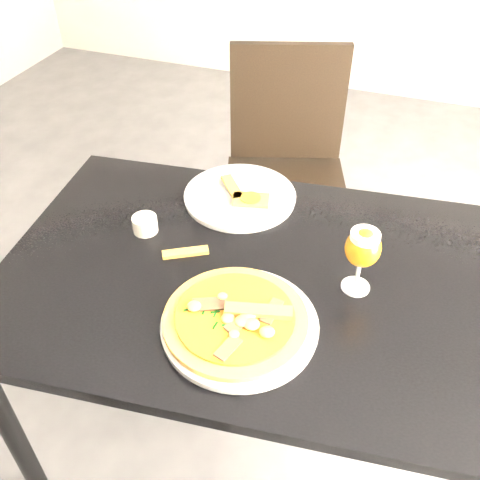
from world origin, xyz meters
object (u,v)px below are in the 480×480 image
at_px(dining_table, 251,297).
at_px(pizza, 236,318).
at_px(chair_far, 286,171).
at_px(beer_glass, 363,248).

xyz_separation_m(dining_table, pizza, (0.02, -0.17, 0.12)).
bearing_deg(chair_far, dining_table, -99.13).
relative_size(pizza, beer_glass, 1.85).
xyz_separation_m(chair_far, pizza, (0.15, -0.95, 0.25)).
xyz_separation_m(dining_table, beer_glass, (0.24, 0.03, 0.21)).
distance_m(dining_table, chair_far, 0.80).
relative_size(chair_far, beer_glass, 5.80).
bearing_deg(dining_table, pizza, -88.46).
height_order(dining_table, chair_far, chair_far).
distance_m(chair_far, beer_glass, 0.90).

